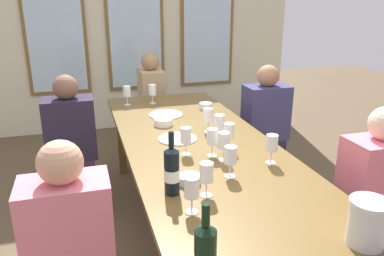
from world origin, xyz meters
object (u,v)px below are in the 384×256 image
at_px(wine_bottle_1, 205,256).
at_px(wine_glass_6, 192,189).
at_px(wine_glass_11, 127,92).
at_px(tasting_bowl_0, 163,122).
at_px(wine_glass_9, 272,144).
at_px(wine_glass_4, 229,132).
at_px(wine_glass_8, 208,116).
at_px(metal_pitcher, 368,222).
at_px(wine_glass_2, 224,141).
at_px(wine_glass_5, 219,122).
at_px(wine_glass_7, 152,91).
at_px(wine_glass_1, 231,157).
at_px(seated_person_4, 152,107).
at_px(wine_glass_3, 186,136).
at_px(white_plate_1, 178,139).
at_px(seated_person_3, 373,205).
at_px(seated_person_0, 72,148).
at_px(tasting_bowl_1, 206,106).
at_px(wine_glass_10, 207,174).
at_px(seated_person_1, 265,130).
at_px(dining_table, 200,153).
at_px(wine_glass_0, 212,137).
at_px(white_plate_0, 166,115).
at_px(tasting_bowl_2, 189,179).

xyz_separation_m(wine_bottle_1, wine_glass_6, (0.09, 0.45, -0.00)).
bearing_deg(wine_glass_11, tasting_bowl_0, -74.02).
xyz_separation_m(wine_bottle_1, wine_glass_9, (0.68, 0.84, -0.00)).
height_order(wine_bottle_1, wine_glass_6, wine_bottle_1).
relative_size(wine_glass_4, wine_glass_8, 1.00).
relative_size(metal_pitcher, wine_glass_2, 1.09).
height_order(wine_bottle_1, wine_glass_2, wine_bottle_1).
bearing_deg(tasting_bowl_0, wine_glass_5, -53.99).
relative_size(wine_glass_4, wine_glass_7, 1.00).
bearing_deg(wine_glass_4, wine_glass_6, -123.76).
xyz_separation_m(wine_glass_1, wine_glass_2, (0.04, 0.22, 0.00)).
bearing_deg(tasting_bowl_0, seated_person_4, 83.45).
bearing_deg(wine_glass_3, seated_person_4, 85.81).
bearing_deg(wine_glass_4, tasting_bowl_0, 115.97).
bearing_deg(white_plate_1, wine_glass_9, -51.69).
distance_m(white_plate_1, wine_glass_1, 0.66).
distance_m(white_plate_1, tasting_bowl_0, 0.33).
height_order(wine_glass_1, seated_person_3, seated_person_3).
bearing_deg(wine_glass_3, seated_person_0, 128.51).
xyz_separation_m(tasting_bowl_1, wine_glass_10, (-0.48, -1.45, 0.09)).
bearing_deg(wine_glass_2, tasting_bowl_1, 77.02).
bearing_deg(seated_person_0, seated_person_1, -1.16).
height_order(dining_table, seated_person_1, seated_person_1).
distance_m(wine_glass_7, wine_glass_10, 1.77).
height_order(wine_glass_10, seated_person_3, seated_person_3).
bearing_deg(tasting_bowl_1, wine_glass_0, -106.27).
bearing_deg(metal_pitcher, white_plate_0, 100.86).
height_order(wine_glass_4, wine_glass_8, same).
distance_m(wine_glass_3, wine_glass_4, 0.28).
height_order(wine_glass_0, wine_glass_8, same).
xyz_separation_m(tasting_bowl_1, wine_glass_9, (0.00, -1.19, 0.09)).
bearing_deg(wine_glass_4, seated_person_0, 138.24).
xyz_separation_m(seated_person_1, seated_person_3, (0.00, -1.36, 0.00)).
xyz_separation_m(dining_table, tasting_bowl_0, (-0.15, 0.46, 0.09)).
bearing_deg(wine_glass_11, wine_glass_9, -67.22).
bearing_deg(seated_person_3, wine_glass_9, 153.17).
bearing_deg(wine_glass_11, wine_glass_6, -88.78).
relative_size(white_plate_1, wine_glass_3, 1.51).
xyz_separation_m(metal_pitcher, wine_glass_10, (-0.47, 0.54, 0.02)).
relative_size(wine_glass_9, wine_glass_10, 1.00).
height_order(wine_glass_8, seated_person_0, seated_person_0).
bearing_deg(wine_glass_7, white_plate_0, -85.58).
height_order(wine_bottle_1, wine_glass_11, wine_bottle_1).
xyz_separation_m(wine_glass_1, wine_glass_7, (-0.11, 1.60, -0.00)).
height_order(metal_pitcher, wine_glass_0, metal_pitcher).
relative_size(white_plate_1, wine_glass_0, 1.51).
relative_size(tasting_bowl_0, wine_glass_8, 0.81).
xyz_separation_m(white_plate_0, wine_glass_2, (0.13, -0.99, 0.12)).
height_order(tasting_bowl_0, tasting_bowl_2, tasting_bowl_0).
bearing_deg(tasting_bowl_1, seated_person_3, -69.98).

